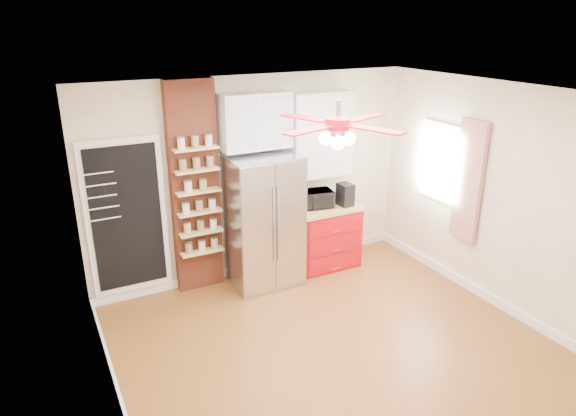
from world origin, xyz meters
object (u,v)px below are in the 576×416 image
coffee_maker (345,195)px  red_cabinet (324,236)px  toaster_oven (316,199)px  canister_left (350,201)px  pantry_jar_oats (188,187)px  fridge (263,221)px  ceiling_fan (338,124)px

coffee_maker → red_cabinet: bearing=157.5°
toaster_oven → coffee_maker: (0.40, -0.12, 0.04)m
toaster_oven → canister_left: (0.46, -0.16, -0.06)m
coffee_maker → pantry_jar_oats: bearing=172.0°
canister_left → pantry_jar_oats: pantry_jar_oats is taller
fridge → coffee_maker: fridge is taller
ceiling_fan → toaster_oven: size_ratio=3.21×
coffee_maker → canister_left: bearing=-39.5°
fridge → ceiling_fan: size_ratio=1.25×
fridge → red_cabinet: fridge is taller
toaster_oven → canister_left: 0.49m
toaster_oven → coffee_maker: coffee_maker is taller
red_cabinet → coffee_maker: (0.26, -0.09, 0.60)m
toaster_oven → canister_left: size_ratio=3.51×
red_cabinet → coffee_maker: bearing=-19.4°
fridge → red_cabinet: bearing=3.0°
red_cabinet → toaster_oven: toaster_oven is taller
red_cabinet → canister_left: bearing=-23.0°
ceiling_fan → pantry_jar_oats: 2.25m
ceiling_fan → pantry_jar_oats: size_ratio=10.35×
fridge → canister_left: bearing=-3.9°
coffee_maker → pantry_jar_oats: pantry_jar_oats is taller
ceiling_fan → canister_left: 2.46m
coffee_maker → ceiling_fan: bearing=-129.8°
fridge → canister_left: (1.30, -0.09, 0.09)m
fridge → canister_left: size_ratio=14.09×
red_cabinet → pantry_jar_oats: 2.14m
fridge → pantry_jar_oats: bearing=171.2°
ceiling_fan → toaster_oven: (0.79, 1.70, -1.40)m
red_cabinet → pantry_jar_oats: size_ratio=6.95×
red_cabinet → coffee_maker: size_ratio=3.00×
toaster_oven → pantry_jar_oats: (-1.76, 0.07, 0.42)m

